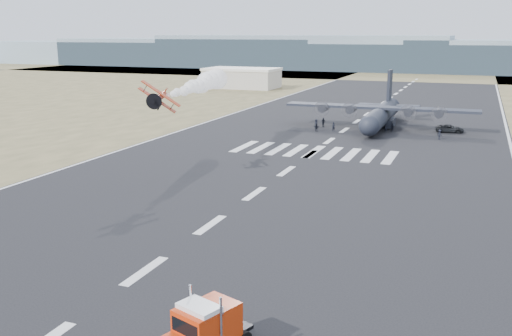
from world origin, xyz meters
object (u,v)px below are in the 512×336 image
Objects in this scene: aerobatic_biplane at (158,97)px; crew_h at (392,128)px; crew_d at (323,122)px; crew_f at (316,127)px; hangar_left at (242,78)px; support_vehicle at (450,129)px; crew_b at (373,130)px; semi_truck at (201,332)px; crew_g at (334,127)px; crew_c at (440,134)px; transport_aircraft at (381,113)px; crew_e at (316,124)px; crew_a at (386,128)px.

crew_h is at bearing 55.34° from aerobatic_biplane.
crew_d is 1.16× the size of crew_f.
crew_h reaches higher than crew_f.
crew_f is at bearing -58.19° from hangar_left.
crew_f reaches higher than support_vehicle.
semi_truck is at bearing 49.33° from crew_b.
semi_truck is 87.01m from support_vehicle.
crew_f is (-14.60, 78.46, -0.90)m from semi_truck.
crew_g reaches higher than crew_b.
transport_aircraft is at bearing -3.42° from crew_c.
crew_g is at bearing -56.16° from hangar_left.
crew_c reaches higher than crew_f.
crew_h is at bearing 48.06° from crew_e.
crew_d is at bearing -162.77° from transport_aircraft.
transport_aircraft is at bearing -49.11° from hangar_left.
support_vehicle is at bearing -5.67° from transport_aircraft.
semi_truck reaches higher than crew_c.
semi_truck is 80.42m from crew_g.
crew_f is (0.94, -3.28, -0.12)m from crew_e.
transport_aircraft reaches higher than crew_b.
crew_f is (47.24, -76.17, -2.61)m from hangar_left.
crew_c reaches higher than support_vehicle.
crew_d reaches higher than crew_a.
transport_aircraft is 21.22× the size of crew_c.
transport_aircraft is 13.23m from crew_e.
crew_b is (-1.94, -2.98, 0.02)m from crew_a.
crew_h is (13.64, 4.78, 0.01)m from crew_f.
crew_d reaches higher than crew_g.
semi_truck is at bearing -68.20° from hangar_left.
crew_d is 13.82m from crew_h.
support_vehicle is 2.95× the size of crew_g.
aerobatic_biplane is at bearing -151.77° from crew_g.
crew_b reaches higher than support_vehicle.
semi_truck is at bearing 104.72° from crew_a.
crew_e is (-11.68, -5.93, -1.87)m from transport_aircraft.
crew_e is at bearing 95.91° from support_vehicle.
crew_f is at bearing -140.02° from transport_aircraft.
crew_g is (50.32, -75.04, -2.52)m from hangar_left.
crew_d is at bearing -146.19° from crew_h.
crew_h is (14.58, 1.49, -0.11)m from crew_e.
crew_b is at bearing 70.24° from crew_a.
crew_d is at bearing -71.55° from crew_f.
support_vehicle is at bearing 103.37° from semi_truck.
support_vehicle is at bearing -45.94° from crew_d.
aerobatic_biplane reaches higher than hangar_left.
aerobatic_biplane is 48.51m from crew_b.
hangar_left is 15.37× the size of crew_f.
semi_truck is at bearing -37.03° from crew_e.
crew_b is (-3.99, 79.40, -0.86)m from semi_truck.
transport_aircraft is (-3.85, 87.67, 1.09)m from semi_truck.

